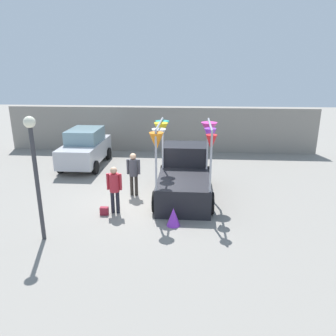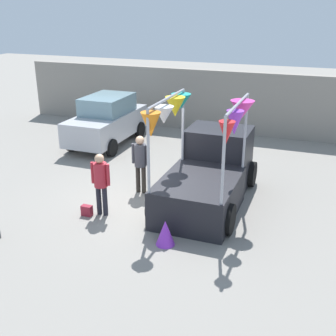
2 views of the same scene
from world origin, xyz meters
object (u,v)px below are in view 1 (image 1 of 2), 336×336
(street_lamp, at_px, (34,161))
(person_customer, at_px, (114,186))
(person_vendor, at_px, (134,170))
(handbag, at_px, (104,211))
(folded_kite_bundle_violet, at_px, (173,217))
(vendor_truck, at_px, (184,173))
(parked_car, at_px, (85,148))

(street_lamp, bearing_deg, person_customer, 48.32)
(person_vendor, relative_size, handbag, 6.14)
(person_customer, relative_size, person_vendor, 0.97)
(street_lamp, bearing_deg, folded_kite_bundle_violet, 16.53)
(person_customer, relative_size, street_lamp, 0.46)
(vendor_truck, distance_m, street_lamp, 5.78)
(vendor_truck, distance_m, parked_car, 6.19)
(handbag, bearing_deg, parked_car, 113.08)
(folded_kite_bundle_violet, bearing_deg, street_lamp, -163.47)
(handbag, bearing_deg, street_lamp, -128.35)
(vendor_truck, bearing_deg, street_lamp, -136.59)
(parked_car, height_order, folded_kite_bundle_violet, parked_car)
(vendor_truck, relative_size, handbag, 14.58)
(vendor_truck, height_order, person_vendor, vendor_truck)
(handbag, height_order, folded_kite_bundle_violet, folded_kite_bundle_violet)
(handbag, bearing_deg, folded_kite_bundle_violet, -14.11)
(person_customer, xyz_separation_m, folded_kite_bundle_violet, (2.07, -0.81, -0.71))
(parked_car, relative_size, folded_kite_bundle_violet, 6.67)
(vendor_truck, xyz_separation_m, parked_car, (-5.09, 3.53, 0.05))
(parked_car, relative_size, person_customer, 2.39)
(vendor_truck, bearing_deg, person_customer, -140.80)
(vendor_truck, xyz_separation_m, person_vendor, (-1.96, -0.27, 0.15))
(vendor_truck, relative_size, person_customer, 2.44)
(person_customer, relative_size, handbag, 5.97)
(person_customer, bearing_deg, folded_kite_bundle_violet, -21.34)
(person_customer, height_order, folded_kite_bundle_violet, person_customer)
(street_lamp, bearing_deg, vendor_truck, 43.41)
(parked_car, xyz_separation_m, person_vendor, (3.13, -3.80, 0.10))
(street_lamp, distance_m, folded_kite_bundle_violet, 4.48)
(parked_car, xyz_separation_m, folded_kite_bundle_violet, (4.82, -6.25, -0.64))
(person_customer, xyz_separation_m, person_vendor, (0.38, 1.63, 0.03))
(parked_car, height_order, person_vendor, parked_car)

